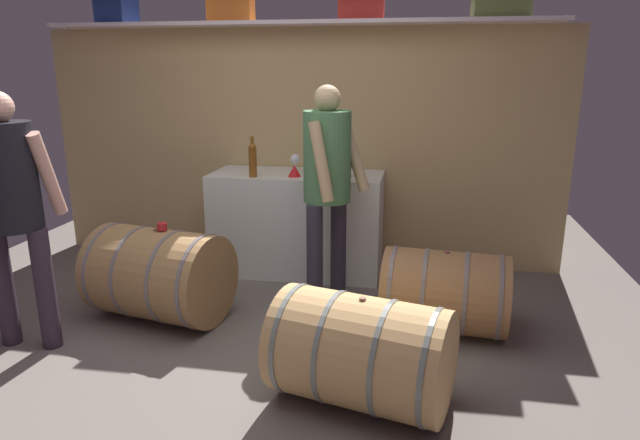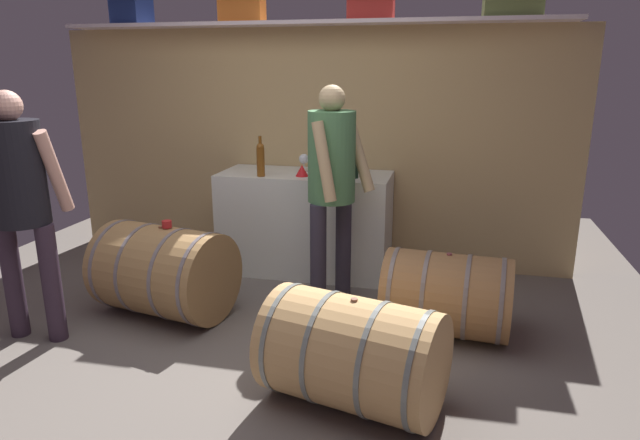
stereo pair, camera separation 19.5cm
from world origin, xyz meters
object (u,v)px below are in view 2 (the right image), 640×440
Objects in this scene: work_cabinet at (305,223)px; visitor_tasting at (332,173)px; wine_glass at (304,159)px; toolcase_orange at (242,5)px; toolcase_red at (371,5)px; tasting_cup at (167,224)px; winemaker_pouring at (20,192)px; wine_barrel_far at (353,353)px; red_funnel at (302,170)px; wine_bottle_dark at (354,163)px; wine_barrel_near at (164,271)px; wine_bottle_amber at (261,159)px; wine_barrel_flank at (447,294)px; toolcase_navy at (132,9)px.

work_cabinet is 0.89× the size of visitor_tasting.
wine_glass is at bearing 113.25° from work_cabinet.
toolcase_orange is 1.96m from work_cabinet.
tasting_cup is (-1.24, -1.35, -1.57)m from toolcase_red.
toolcase_orange is at bearing 65.18° from winemaker_pouring.
wine_barrel_far is (0.78, -1.94, -0.14)m from work_cabinet.
wine_glass is 1.41m from tasting_cup.
wine_bottle_dark is at bearing 3.10° from red_funnel.
wine_barrel_near is 0.63× the size of winemaker_pouring.
work_cabinet is at bearing -66.75° from wine_glass.
winemaker_pouring reaches higher than wine_barrel_near.
wine_bottle_amber is 0.36m from red_funnel.
wine_bottle_dark is at bearing 137.66° from wine_barrel_flank.
winemaker_pouring reaches higher than tasting_cup.
wine_barrel_far is at bearing -15.98° from wine_barrel_near.
red_funnel is 0.11× the size of wine_barrel_far.
visitor_tasting reaches higher than red_funnel.
wine_glass reaches higher than wine_barrel_far.
wine_glass is (-0.48, 0.17, -0.02)m from wine_bottle_dark.
toolcase_navy is 2.53m from wine_barrel_near.
wine_bottle_amber is at bearing 159.29° from wine_barrel_flank.
wine_bottle_dark is (0.45, -0.11, 0.57)m from work_cabinet.
wine_barrel_far is (1.39, -2.16, -1.99)m from toolcase_orange.
wine_barrel_near reaches higher than wine_barrel_flank.
wine_barrel_far is (0.27, -2.16, -1.96)m from toolcase_red.
visitor_tasting reaches higher than wine_glass.
toolcase_orange is at bearing 160.24° from work_cabinet.
visitor_tasting is at bearing 162.73° from wine_barrel_flank.
wine_barrel_flank is at bearing -34.14° from red_funnel.
wine_glass is at bearing 69.59° from wine_barrel_near.
toolcase_orange is at bearing -102.44° from visitor_tasting.
toolcase_orange reaches higher than tasting_cup.
toolcase_orange is 1.04× the size of toolcase_red.
work_cabinet is at bearing 34.47° from wine_bottle_amber.
work_cabinet is at bearing 48.02° from winemaker_pouring.
winemaker_pouring reaches higher than work_cabinet.
toolcase_red is 5.30× the size of tasting_cup.
wine_bottle_dark is at bearing -4.62° from toolcase_navy.
wine_bottle_amber is 0.32× the size of wine_barrel_far.
toolcase_orange is at bearing 162.60° from wine_bottle_dark.
wine_barrel_far is (0.77, -1.81, -0.63)m from red_funnel.
wine_bottle_dark is 1.73m from wine_barrel_near.
winemaker_pouring is (-0.67, -0.53, 0.68)m from wine_barrel_near.
wine_barrel_flank is (0.47, 0.96, -0.02)m from wine_barrel_far.
visitor_tasting reaches higher than wine_bottle_amber.
toolcase_red reaches higher than visitor_tasting.
wine_bottle_dark is at bearing -102.75° from toolcase_red.
toolcase_red reaches higher than wine_barrel_far.
wine_glass is 0.15× the size of wine_barrel_near.
toolcase_red is 0.35× the size of wine_barrel_near.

